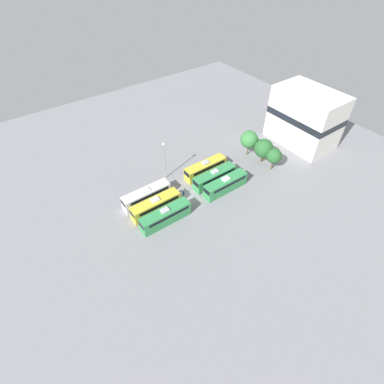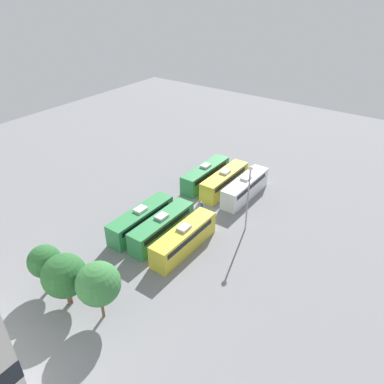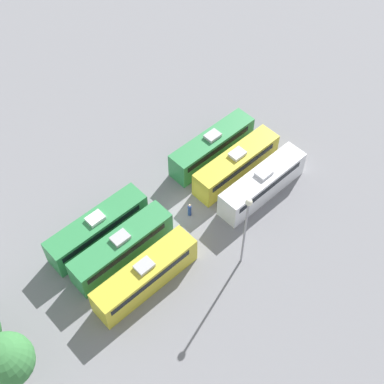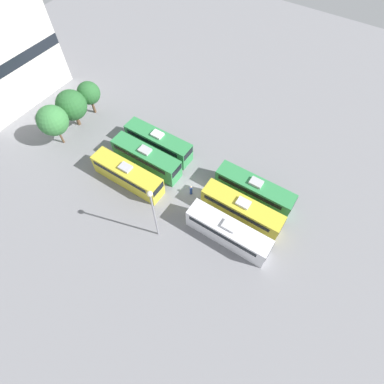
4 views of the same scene
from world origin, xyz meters
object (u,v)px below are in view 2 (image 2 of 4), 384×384
Objects in this scene: bus_1 at (224,181)px; tree_2 at (45,261)px; bus_5 at (141,219)px; bus_4 at (162,227)px; tree_0 at (98,284)px; bus_3 at (184,238)px; light_pole at (249,189)px; tree_1 at (64,276)px; bus_2 at (205,175)px; bus_0 at (245,187)px; worker_person at (201,207)px.

tree_2 reaches higher than bus_1.
bus_4 is at bearing -174.02° from bus_5.
bus_3 is at bearing -91.06° from tree_0.
tree_1 is (8.47, 21.83, -2.41)m from light_pole.
bus_3 is 1.59× the size of tree_0.
bus_0 is at bearing -178.96° from bus_2.
bus_5 reaches higher than worker_person.
bus_2 reaches higher than worker_person.
bus_4 is (3.67, -0.29, 0.00)m from bus_3.
bus_0 is at bearing -60.36° from light_pole.
bus_4 is 3.26m from bus_5.
bus_2 is 15.26m from bus_4.
bus_2 is at bearing 1.04° from bus_0.
tree_0 is (-3.29, 28.21, 2.71)m from bus_1.
tree_2 reaches higher than bus_5.
bus_4 is at bearing -106.26° from tree_2.
bus_0 is 15.45m from bus_4.
tree_1 is (-2.73, 28.97, 2.10)m from bus_2.
bus_5 is (3.24, 0.34, 0.00)m from bus_4.
tree_2 is (7.74, 28.92, 2.08)m from bus_0.
bus_4 is at bearing -4.59° from bus_3.
tree_0 is at bearing 117.26° from bus_5.
bus_0 is 28.42m from tree_0.
bus_3 is at bearing 89.96° from bus_0.
light_pole reaches higher than tree_0.
tree_1 is (4.08, 0.81, -0.60)m from tree_0.
light_pole is at bearing -118.75° from tree_2.
tree_2 is (4.06, 13.91, 2.08)m from bus_4.
bus_1 is at bearing 1.35° from bus_0.
light_pole is at bearing 179.00° from worker_person.
bus_1 and bus_4 have the same top height.
tree_0 is 7.54m from tree_2.
light_pole reaches higher than tree_1.
bus_5 is 1.88× the size of tree_2.
bus_3 reaches higher than worker_person.
bus_0 is 7.06m from bus_2.
bus_0 is at bearing -90.04° from bus_3.
bus_2 is at bearing -91.36° from tree_2.
bus_0 and bus_2 have the same top height.
worker_person is at bearing 119.95° from bus_2.
bus_2 is 29.10m from tree_0.
tree_1 is at bearing 81.53° from bus_0.
worker_person is at bearing -115.48° from bus_5.
bus_2 and bus_5 have the same top height.
bus_4 is at bearing 44.70° from light_pole.
bus_4 is 14.64m from tree_2.
bus_5 is 1.11× the size of light_pole.
bus_4 is 1.72× the size of tree_1.
bus_5 is at bearing 65.72° from bus_0.
tree_0 is at bearing 103.58° from bus_2.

